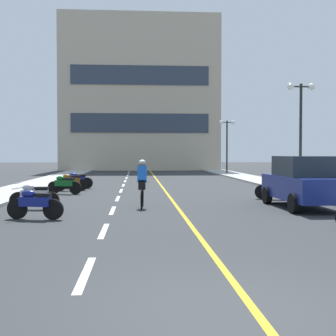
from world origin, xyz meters
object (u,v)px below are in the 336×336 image
at_px(street_lamp_far, 227,134).
at_px(motorcycle_4, 34,196).
at_px(motorcycle_5, 276,188).
at_px(street_lamp_mid, 301,112).
at_px(parked_car_near, 303,182).
at_px(motorcycle_6, 64,184).
at_px(motorcycle_8, 77,180).
at_px(motorcycle_7, 71,182).
at_px(motorcycle_3, 35,203).
at_px(cyclist_rider, 142,182).

xyz_separation_m(street_lamp_far, motorcycle_4, (-11.77, -25.40, -3.20)).
distance_m(street_lamp_far, motorcycle_5, 23.06).
distance_m(street_lamp_mid, parked_car_near, 8.41).
height_order(street_lamp_mid, parked_car_near, street_lamp_mid).
height_order(street_lamp_far, parked_car_near, street_lamp_far).
xyz_separation_m(parked_car_near, motorcycle_6, (-9.22, 5.99, -0.44)).
bearing_deg(street_lamp_mid, motorcycle_8, 170.26).
relative_size(motorcycle_6, motorcycle_8, 0.97).
xyz_separation_m(street_lamp_far, motorcycle_7, (-11.63, -17.77, -3.20)).
relative_size(street_lamp_mid, motorcycle_3, 3.21).
bearing_deg(motorcycle_7, street_lamp_far, 56.80).
bearing_deg(motorcycle_8, motorcycle_3, -88.47).
relative_size(motorcycle_3, motorcycle_8, 0.99).
relative_size(motorcycle_4, motorcycle_5, 1.02).
bearing_deg(cyclist_rider, motorcycle_8, 111.24).
xyz_separation_m(parked_car_near, motorcycle_5, (-0.05, 2.95, -0.44)).
bearing_deg(motorcycle_4, street_lamp_far, 65.14).
distance_m(motorcycle_3, cyclist_rider, 4.15).
bearing_deg(motorcycle_5, motorcycle_3, -149.50).
xyz_separation_m(motorcycle_4, motorcycle_5, (9.28, 2.70, 0.00)).
bearing_deg(motorcycle_4, motorcycle_5, 16.22).
relative_size(motorcycle_3, motorcycle_6, 1.02).
xyz_separation_m(motorcycle_5, cyclist_rider, (-5.58, -2.46, 0.41)).
xyz_separation_m(motorcycle_3, motorcycle_6, (-0.45, 8.18, 0.00)).
bearing_deg(parked_car_near, motorcycle_6, 146.99).
relative_size(motorcycle_5, cyclist_rider, 0.94).
bearing_deg(motorcycle_8, motorcycle_7, -94.45).
distance_m(motorcycle_3, motorcycle_7, 10.07).
distance_m(motorcycle_3, motorcycle_4, 2.50).
distance_m(street_lamp_mid, motorcycle_6, 12.43).
bearing_deg(parked_car_near, motorcycle_5, 91.01).
bearing_deg(motorcycle_8, cyclist_rider, -68.76).
height_order(parked_car_near, cyclist_rider, parked_car_near).
distance_m(parked_car_near, motorcycle_3, 9.05).
relative_size(street_lamp_far, parked_car_near, 1.14).
bearing_deg(motorcycle_8, street_lamp_mid, -9.74).
bearing_deg(motorcycle_6, motorcycle_4, -91.14).
distance_m(street_lamp_far, motorcycle_4, 28.18).
distance_m(motorcycle_7, motorcycle_8, 1.49).
relative_size(street_lamp_mid, motorcycle_8, 3.18).
height_order(street_lamp_mid, motorcycle_5, street_lamp_mid).
bearing_deg(motorcycle_6, motorcycle_7, 89.33).
height_order(street_lamp_far, motorcycle_7, street_lamp_far).
distance_m(motorcycle_5, motorcycle_7, 10.39).
bearing_deg(motorcycle_3, motorcycle_7, 92.42).
xyz_separation_m(street_lamp_mid, motorcycle_3, (-11.38, -9.54, -3.57)).
distance_m(street_lamp_far, motorcycle_6, 23.08).
relative_size(parked_car_near, motorcycle_3, 2.52).
relative_size(street_lamp_far, cyclist_rider, 2.72).
xyz_separation_m(motorcycle_4, motorcycle_8, (0.25, 9.11, 0.00)).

